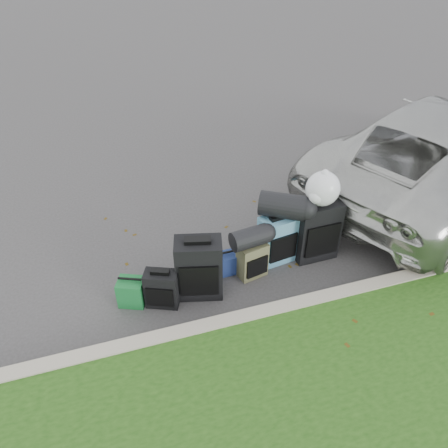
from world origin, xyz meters
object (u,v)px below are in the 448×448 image
object	(u,v)px
suv	(440,151)
suitcase_small_black	(162,289)
suitcase_olive	(252,260)
tote_navy	(225,264)
suitcase_large_black_left	(199,268)
tote_green	(132,292)
suitcase_large_black_right	(316,230)
suitcase_teal	(277,239)

from	to	relation	value
suv	suitcase_small_black	bearing A→B (deg)	79.45
suitcase_olive	tote_navy	distance (m)	0.36
suitcase_large_black_left	tote_navy	world-z (taller)	suitcase_large_black_left
suitcase_small_black	tote_navy	size ratio (longest dim) A/B	1.69
suitcase_small_black	suitcase_olive	distance (m)	1.20
suitcase_large_black_left	tote_navy	distance (m)	0.54
suv	suitcase_large_black_left	world-z (taller)	suv
suitcase_olive	tote_green	bearing A→B (deg)	169.50
tote_navy	suitcase_small_black	bearing A→B (deg)	-162.09
suitcase_large_black_left	suitcase_large_black_right	size ratio (longest dim) A/B	0.93
suv	tote_green	distance (m)	5.26
suv	tote_navy	distance (m)	4.04
suitcase_large_black_left	tote_green	world-z (taller)	suitcase_large_black_left
suitcase_small_black	suitcase_large_black_right	xyz separation A→B (m)	(2.13, 0.28, 0.18)
suv	suitcase_olive	xyz separation A→B (m)	(-3.58, -1.06, -0.47)
suitcase_large_black_left	suitcase_teal	bearing A→B (deg)	28.79
suitcase_small_black	tote_green	size ratio (longest dim) A/B	1.41
suitcase_small_black	tote_navy	bearing A→B (deg)	42.52
suitcase_teal	suitcase_small_black	bearing A→B (deg)	-176.26
tote_navy	suitcase_teal	bearing A→B (deg)	1.52
suitcase_olive	suitcase_large_black_right	bearing A→B (deg)	-4.24
suitcase_olive	suitcase_teal	bearing A→B (deg)	12.05
suitcase_large_black_left	tote_green	size ratio (longest dim) A/B	2.31
tote_navy	suitcase_large_black_left	bearing A→B (deg)	-149.20
suv	tote_green	bearing A→B (deg)	77.15
suitcase_teal	suitcase_large_black_right	size ratio (longest dim) A/B	0.80
suitcase_large_black_right	tote_navy	size ratio (longest dim) A/B	2.96
tote_green	suv	bearing A→B (deg)	35.19
suitcase_large_black_left	tote_navy	size ratio (longest dim) A/B	2.77
suitcase_large_black_right	suv	bearing A→B (deg)	18.59
suitcase_small_black	tote_navy	xyz separation A→B (m)	(0.88, 0.30, -0.10)
suv	suitcase_large_black_left	distance (m)	4.47
suv	suitcase_olive	size ratio (longest dim) A/B	10.43
suv	suitcase_small_black	distance (m)	4.95
suitcase_olive	suitcase_teal	xyz separation A→B (m)	(0.42, 0.18, 0.09)
suitcase_large_black_right	tote_green	xyz separation A→B (m)	(-2.47, -0.15, -0.25)
suitcase_large_black_left	suv	bearing A→B (deg)	29.71
suitcase_olive	suitcase_teal	world-z (taller)	suitcase_teal
suitcase_large_black_right	suitcase_olive	bearing A→B (deg)	-173.72
suitcase_small_black	tote_navy	distance (m)	0.93
suitcase_large_black_left	suitcase_large_black_right	world-z (taller)	suitcase_large_black_right
suitcase_small_black	suitcase_olive	size ratio (longest dim) A/B	0.98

